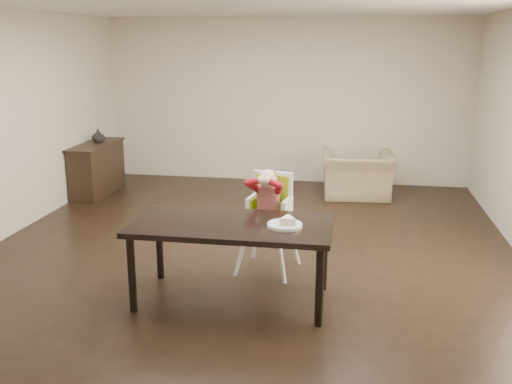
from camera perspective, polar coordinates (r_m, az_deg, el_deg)
ground at (r=6.49m, az=-0.82°, el=-6.10°), size 7.00×7.00×0.00m
room_walls at (r=6.08m, az=-0.88°, el=10.45°), size 6.02×7.02×2.71m
dining_table at (r=5.15m, az=-2.45°, el=-3.91°), size 1.80×0.90×0.75m
high_chair at (r=5.81m, az=1.31°, el=-0.74°), size 0.52×0.52×1.08m
plate at (r=5.00m, az=3.00°, el=-3.15°), size 0.40×0.40×0.09m
armchair at (r=8.79m, az=10.12°, el=2.40°), size 1.09×0.75×0.91m
sideboard at (r=9.20m, az=-15.60°, el=2.27°), size 0.44×1.26×0.79m
vase at (r=9.22m, az=-15.50°, el=5.42°), size 0.25×0.26×0.20m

